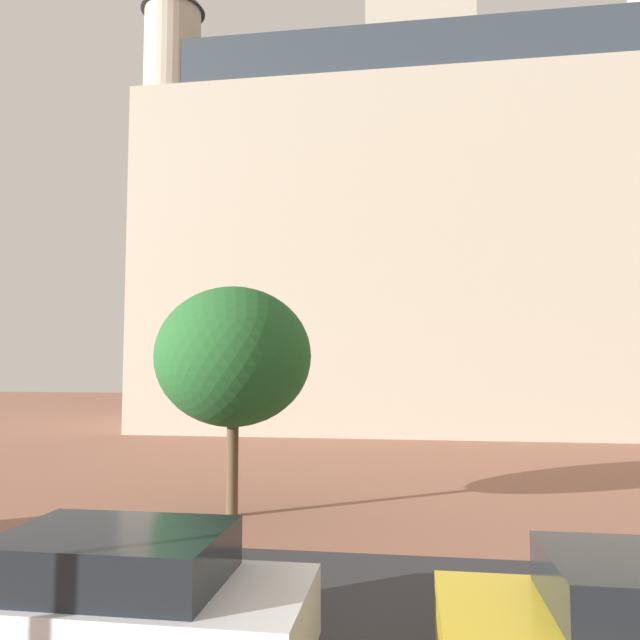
% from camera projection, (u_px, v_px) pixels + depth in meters
% --- Properties ---
extents(ground_plane, '(120.00, 120.00, 0.00)m').
position_uv_depth(ground_plane, '(295.00, 581.00, 8.93)').
color(ground_plane, '#93604C').
extents(street_asphalt_strip, '(120.00, 6.18, 0.00)m').
position_uv_depth(street_asphalt_strip, '(271.00, 628.00, 7.33)').
color(street_asphalt_strip, '#2D2D33').
rests_on(street_asphalt_strip, ground_plane).
extents(landmark_building, '(26.30, 10.33, 31.66)m').
position_uv_depth(landmark_building, '(408.00, 228.00, 31.69)').
color(landmark_building, '#B2A893').
rests_on(landmark_building, ground_plane).
extents(car_white, '(4.03, 2.05, 1.46)m').
position_uv_depth(car_white, '(114.00, 606.00, 6.24)').
color(car_white, silver).
rests_on(car_white, ground_plane).
extents(tree_curb_far, '(3.34, 3.34, 4.87)m').
position_uv_depth(tree_curb_far, '(234.00, 357.00, 13.08)').
color(tree_curb_far, brown).
rests_on(tree_curb_far, ground_plane).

